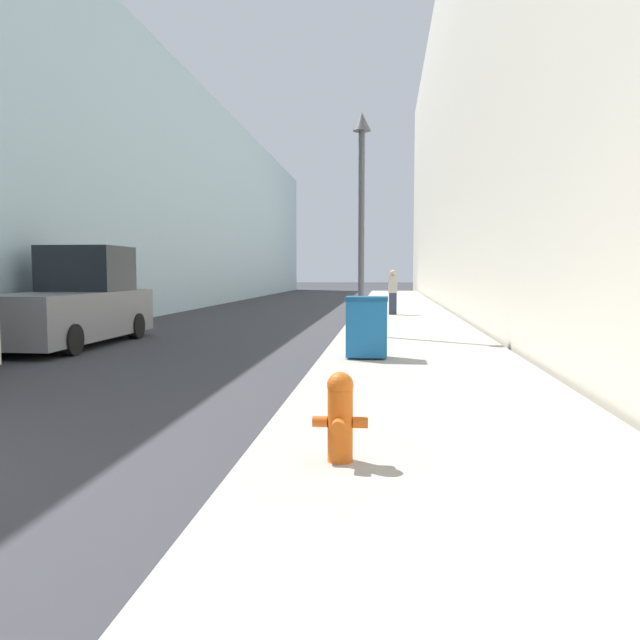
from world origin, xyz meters
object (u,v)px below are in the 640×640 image
(pickup_truck, at_px, (73,305))
(pedestrian_on_sidewalk, at_px, (393,292))
(trash_bin, at_px, (367,326))
(lamppost, at_px, (361,201))
(fire_hydrant, at_px, (340,415))

(pickup_truck, distance_m, pedestrian_on_sidewalk, 11.51)
(trash_bin, xyz_separation_m, pickup_truck, (-6.81, 2.63, 0.21))
(lamppost, height_order, pickup_truck, lamppost)
(trash_bin, distance_m, pickup_truck, 7.30)
(trash_bin, relative_size, pedestrian_on_sidewalk, 0.68)
(trash_bin, distance_m, lamppost, 4.73)
(lamppost, xyz_separation_m, pedestrian_on_sidewalk, (0.83, 7.54, -2.39))
(fire_hydrant, relative_size, trash_bin, 0.66)
(trash_bin, bearing_deg, pedestrian_on_sidewalk, 87.16)
(trash_bin, relative_size, lamppost, 0.21)
(pickup_truck, xyz_separation_m, pedestrian_on_sidewalk, (7.38, 8.84, 0.03))
(trash_bin, xyz_separation_m, lamppost, (-0.26, 3.93, 2.63))
(fire_hydrant, relative_size, pedestrian_on_sidewalk, 0.45)
(lamppost, xyz_separation_m, pickup_truck, (-6.54, -1.30, -2.42))
(pedestrian_on_sidewalk, bearing_deg, trash_bin, -92.84)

